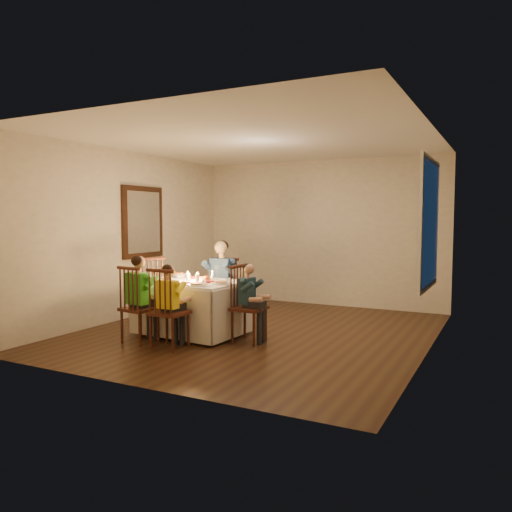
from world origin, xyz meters
The scene contains 26 objects.
ground centered at (0.00, 0.00, 0.00)m, with size 5.00×5.00×0.00m, color black.
wall_left centered at (-2.25, 0.00, 1.30)m, with size 0.02×5.00×2.60m, color beige.
wall_right centered at (2.25, 0.00, 1.30)m, with size 0.02×5.00×2.60m, color beige.
wall_back centered at (0.00, 2.50, 1.30)m, with size 4.50×0.02×2.60m, color beige.
ceiling centered at (0.00, 0.00, 2.60)m, with size 5.00×5.00×0.00m, color white.
dining_table centered at (-0.74, -0.48, 0.51)m, with size 1.44×1.09×0.69m.
chair_adult centered at (-0.71, 0.23, 0.00)m, with size 0.40×0.38×0.98m, color #3B1510, non-canonical shape.
chair_near_left centered at (-1.05, -1.19, 0.00)m, with size 0.40×0.38×0.98m, color #3B1510, non-canonical shape.
chair_near_right centered at (-0.55, -1.24, 0.00)m, with size 0.40×0.38×0.98m, color #3B1510, non-canonical shape.
chair_end centered at (0.16, -0.54, 0.00)m, with size 0.40×0.38×0.98m, color #3B1510, non-canonical shape.
chair_extra centered at (-1.15, -0.64, 0.00)m, with size 0.42×0.40×1.02m, color #3B1510, non-canonical shape.
adult centered at (-0.71, 0.23, 0.00)m, with size 0.45×0.41×1.24m, color #304B7A, non-canonical shape.
child_green centered at (-1.05, -1.19, 0.00)m, with size 0.37×0.34×1.11m, color green, non-canonical shape.
child_yellow centered at (-0.55, -1.24, 0.00)m, with size 0.33×0.30×1.02m, color yellow, non-canonical shape.
child_teal centered at (0.16, -0.54, 0.00)m, with size 0.31×0.29×1.00m, color #1B3544, non-canonical shape.
setting_adult centered at (-0.70, -0.22, 0.73)m, with size 0.26×0.26×0.02m, color white.
setting_green centered at (-1.08, -0.76, 0.73)m, with size 0.26×0.26×0.02m, color white.
setting_yellow centered at (-0.44, -0.81, 0.73)m, with size 0.26×0.26×0.02m, color white.
setting_teal centered at (-0.24, -0.55, 0.73)m, with size 0.26×0.26×0.02m, color white.
candle_left centered at (-0.81, -0.48, 0.77)m, with size 0.06×0.06×0.10m, color white.
candle_right centered at (-0.65, -0.49, 0.77)m, with size 0.06×0.06×0.10m, color white.
squash centered at (-1.30, -0.16, 0.76)m, with size 0.09×0.09×0.09m, color #FCFF43.
orange_fruit centered at (-0.53, -0.45, 0.76)m, with size 0.08×0.08×0.08m, color #EE5014.
serving_bowl centered at (-1.16, -0.20, 0.74)m, with size 0.19×0.19×0.05m, color white.
wall_mirror centered at (-2.22, 0.30, 1.50)m, with size 0.06×0.95×1.15m.
window_blinds centered at (2.21, 0.10, 1.50)m, with size 0.07×1.34×1.54m.
Camera 1 is at (3.07, -6.03, 1.57)m, focal length 35.00 mm.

